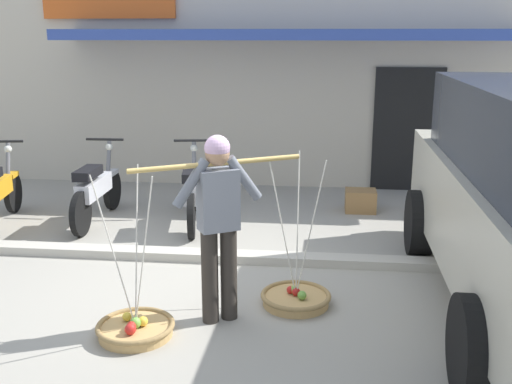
% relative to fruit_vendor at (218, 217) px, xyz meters
% --- Properties ---
extents(ground_plane, '(90.00, 90.00, 0.00)m').
position_rel_fruit_vendor_xyz_m(ground_plane, '(-0.44, 0.75, -0.98)').
color(ground_plane, '#9E998C').
extents(sidewalk_curb, '(20.00, 0.24, 0.10)m').
position_rel_fruit_vendor_xyz_m(sidewalk_curb, '(-0.44, 1.45, -0.93)').
color(sidewalk_curb, '#BAB4A5').
rests_on(sidewalk_curb, ground).
extents(fruit_vendor, '(1.36, 0.80, 1.70)m').
position_rel_fruit_vendor_xyz_m(fruit_vendor, '(0.00, 0.00, 0.00)').
color(fruit_vendor, '#2D2823').
rests_on(fruit_vendor, ground).
extents(fruit_basket_left_side, '(0.68, 0.68, 1.45)m').
position_rel_fruit_vendor_xyz_m(fruit_basket_left_side, '(-0.67, -0.38, -0.90)').
color(fruit_basket_left_side, tan).
rests_on(fruit_basket_left_side, ground).
extents(fruit_basket_right_side, '(0.68, 0.68, 1.45)m').
position_rel_fruit_vendor_xyz_m(fruit_basket_right_side, '(0.67, 0.38, -0.90)').
color(fruit_basket_right_side, tan).
rests_on(fruit_basket_right_side, ground).
extents(motorcycle_second_in_row, '(0.54, 1.82, 1.09)m').
position_rel_fruit_vendor_xyz_m(motorcycle_second_in_row, '(-2.16, 2.70, -0.52)').
color(motorcycle_second_in_row, black).
rests_on(motorcycle_second_in_row, ground).
extents(motorcycle_third_in_row, '(0.54, 1.81, 1.09)m').
position_rel_fruit_vendor_xyz_m(motorcycle_third_in_row, '(-0.83, 2.75, -0.52)').
color(motorcycle_third_in_row, black).
rests_on(motorcycle_third_in_row, ground).
extents(storefront_building, '(13.00, 6.00, 4.20)m').
position_rel_fruit_vendor_xyz_m(storefront_building, '(0.30, 7.47, 1.13)').
color(storefront_building, beige).
rests_on(storefront_building, ground).
extents(wooden_crate, '(0.44, 0.36, 0.32)m').
position_rel_fruit_vendor_xyz_m(wooden_crate, '(1.46, 3.61, -0.82)').
color(wooden_crate, olive).
rests_on(wooden_crate, ground).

